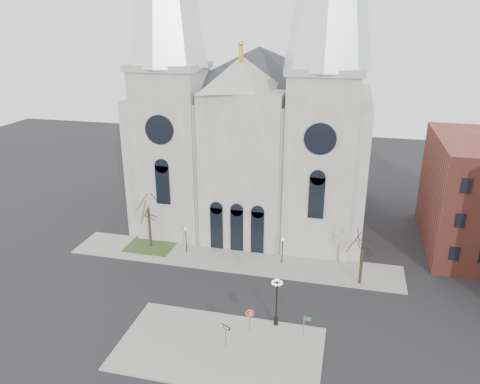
% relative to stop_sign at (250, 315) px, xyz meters
% --- Properties ---
extents(ground, '(160.00, 160.00, 0.00)m').
position_rel_stop_sign_xyz_m(ground, '(-5.06, 1.89, -1.74)').
color(ground, black).
rests_on(ground, ground).
extents(sidewalk_near, '(18.00, 10.00, 0.14)m').
position_rel_stop_sign_xyz_m(sidewalk_near, '(-2.06, -3.11, -1.67)').
color(sidewalk_near, gray).
rests_on(sidewalk_near, ground).
extents(sidewalk_far, '(40.00, 6.00, 0.14)m').
position_rel_stop_sign_xyz_m(sidewalk_far, '(-5.06, 12.89, -1.67)').
color(sidewalk_far, gray).
rests_on(sidewalk_far, ground).
extents(grass_patch, '(6.00, 5.00, 0.18)m').
position_rel_stop_sign_xyz_m(grass_patch, '(-16.06, 13.89, -1.65)').
color(grass_patch, '#283F1B').
rests_on(grass_patch, ground).
extents(cathedral, '(33.00, 26.66, 54.00)m').
position_rel_stop_sign_xyz_m(cathedral, '(-5.06, 24.75, 16.74)').
color(cathedral, gray).
rests_on(cathedral, ground).
extents(tree_left, '(3.20, 3.20, 7.50)m').
position_rel_stop_sign_xyz_m(tree_left, '(-16.06, 13.89, 3.84)').
color(tree_left, black).
rests_on(tree_left, ground).
extents(tree_right, '(3.20, 3.20, 6.00)m').
position_rel_stop_sign_xyz_m(tree_right, '(9.94, 10.89, 2.72)').
color(tree_right, black).
rests_on(tree_right, ground).
extents(ped_lamp_left, '(0.32, 0.32, 3.26)m').
position_rel_stop_sign_xyz_m(ped_lamp_left, '(-11.06, 13.39, 0.59)').
color(ped_lamp_left, black).
rests_on(ped_lamp_left, sidewalk_far).
extents(ped_lamp_right, '(0.32, 0.32, 3.26)m').
position_rel_stop_sign_xyz_m(ped_lamp_right, '(0.94, 13.39, 0.59)').
color(ped_lamp_right, black).
rests_on(ped_lamp_right, sidewalk_far).
extents(stop_sign, '(0.80, 0.08, 2.22)m').
position_rel_stop_sign_xyz_m(stop_sign, '(0.00, 0.00, 0.00)').
color(stop_sign, slate).
rests_on(stop_sign, sidewalk_near).
extents(globe_lamp, '(1.24, 1.24, 5.04)m').
position_rel_stop_sign_xyz_m(globe_lamp, '(2.23, 1.39, 1.57)').
color(globe_lamp, black).
rests_on(globe_lamp, sidewalk_near).
extents(one_way_sign, '(0.96, 0.47, 2.37)m').
position_rel_stop_sign_xyz_m(one_way_sign, '(-1.53, -2.84, -0.02)').
color(one_way_sign, slate).
rests_on(one_way_sign, sidewalk_near).
extents(street_name_sign, '(0.71, 0.10, 2.21)m').
position_rel_stop_sign_xyz_m(street_name_sign, '(5.04, 0.22, -0.30)').
color(street_name_sign, slate).
rests_on(street_name_sign, sidewalk_near).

